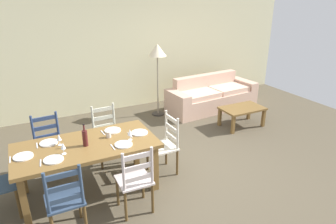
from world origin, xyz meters
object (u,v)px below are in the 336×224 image
(dining_chair_near_right, at_px, (135,180))
(dining_chair_far_left, at_px, (49,145))
(wine_glass_near_left, at_px, (63,146))
(wine_glass_near_right, at_px, (130,133))
(dining_chair_head_east, at_px, (165,145))
(couch, at_px, (211,97))
(dining_chair_far_right, at_px, (107,134))
(dining_table, at_px, (87,150))
(wine_bottle, at_px, (85,138))
(standing_lamp, at_px, (157,55))
(coffee_cup_primary, at_px, (109,134))
(wine_glass_far_left, at_px, (59,138))
(dining_chair_near_left, at_px, (65,201))
(coffee_table, at_px, (242,110))

(dining_chair_near_right, bearing_deg, dining_chair_far_left, 120.23)
(wine_glass_near_left, distance_m, wine_glass_near_right, 0.89)
(dining_chair_head_east, xyz_separation_m, couch, (2.27, 2.09, -0.19))
(dining_chair_far_right, relative_size, couch, 0.41)
(dining_table, xyz_separation_m, wine_glass_near_left, (-0.31, -0.14, 0.20))
(wine_bottle, distance_m, standing_lamp, 3.17)
(coffee_cup_primary, bearing_deg, dining_chair_head_east, -6.00)
(wine_glass_near_right, xyz_separation_m, standing_lamp, (1.53, 2.39, 0.55))
(dining_chair_far_right, distance_m, wine_glass_near_left, 1.25)
(wine_glass_far_left, bearing_deg, couch, 27.19)
(dining_chair_near_left, bearing_deg, dining_chair_far_left, 90.18)
(dining_chair_near_right, bearing_deg, dining_table, 121.21)
(dining_chair_far_right, xyz_separation_m, wine_glass_near_left, (-0.79, -0.89, 0.38))
(dining_chair_near_right, height_order, wine_bottle, wine_bottle)
(couch, height_order, standing_lamp, standing_lamp)
(wine_glass_near_right, bearing_deg, dining_chair_far_right, 96.70)
(dining_chair_near_left, bearing_deg, wine_glass_near_left, 79.20)
(wine_glass_near_left, relative_size, coffee_table, 0.18)
(dining_chair_far_left, height_order, wine_glass_near_right, dining_chair_far_left)
(dining_chair_head_east, distance_m, coffee_cup_primary, 0.91)
(wine_glass_near_left, bearing_deg, dining_table, 25.05)
(dining_chair_far_left, relative_size, wine_glass_near_right, 5.96)
(dining_chair_near_left, relative_size, wine_glass_near_left, 5.96)
(wine_glass_near_left, xyz_separation_m, wine_glass_near_right, (0.89, 0.00, 0.00))
(dining_chair_near_right, bearing_deg, coffee_cup_primary, 96.89)
(wine_glass_near_right, distance_m, coffee_cup_primary, 0.33)
(coffee_cup_primary, distance_m, standing_lamp, 2.88)
(wine_glass_near_right, relative_size, standing_lamp, 0.10)
(dining_chair_near_left, distance_m, wine_glass_near_left, 0.71)
(dining_chair_head_east, height_order, standing_lamp, standing_lamp)
(standing_lamp, bearing_deg, wine_bottle, -132.76)
(dining_chair_far_left, bearing_deg, dining_chair_far_right, -0.82)
(dining_chair_head_east, bearing_deg, dining_chair_far_left, 154.14)
(wine_glass_near_left, height_order, wine_glass_far_left, same)
(wine_glass_far_left, relative_size, standing_lamp, 0.10)
(wine_glass_far_left, bearing_deg, coffee_cup_primary, -5.23)
(couch, bearing_deg, dining_chair_near_right, -137.34)
(dining_chair_head_east, bearing_deg, dining_chair_near_left, -155.96)
(dining_chair_near_right, xyz_separation_m, dining_chair_far_left, (-0.86, 1.48, 0.00))
(dining_chair_far_left, distance_m, couch, 4.10)
(wine_glass_near_left, bearing_deg, couch, 30.46)
(wine_glass_near_right, relative_size, coffee_table, 0.18)
(dining_table, bearing_deg, coffee_table, 13.99)
(wine_glass_near_left, bearing_deg, standing_lamp, 44.76)
(wine_bottle, relative_size, standing_lamp, 0.19)
(dining_chair_far_left, height_order, wine_glass_far_left, dining_chair_far_left)
(dining_chair_far_right, bearing_deg, coffee_table, 2.03)
(wine_glass_near_left, xyz_separation_m, coffee_table, (3.73, 1.00, -0.51))
(dining_chair_far_left, height_order, coffee_table, dining_chair_far_left)
(dining_chair_near_left, bearing_deg, dining_table, 60.17)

